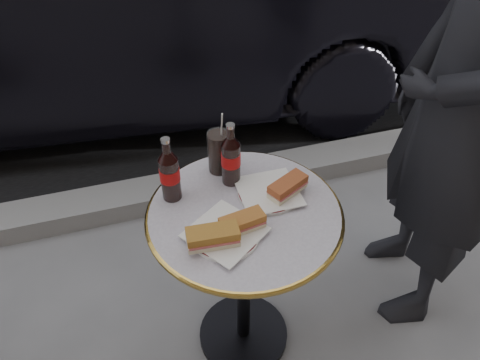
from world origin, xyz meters
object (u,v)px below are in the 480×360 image
object	(u,v)px
plate_right	(268,193)
parked_car	(126,1)
cola_bottle_right	(231,154)
pedestrian	(461,110)
bistro_table	(244,282)
cola_bottle_left	(169,169)
plate_left	(225,234)
cola_glass	(219,152)

from	to	relation	value
plate_right	parked_car	size ratio (longest dim) A/B	0.05
cola_bottle_right	pedestrian	distance (m)	0.77
bistro_table	cola_bottle_left	world-z (taller)	cola_bottle_left
bistro_table	plate_left	xyz separation A→B (m)	(-0.08, -0.08, 0.37)
plate_right	pedestrian	world-z (taller)	pedestrian
parked_car	plate_right	bearing A→B (deg)	-166.79
cola_bottle_left	cola_glass	xyz separation A→B (m)	(0.18, 0.09, -0.04)
cola_bottle_left	parked_car	world-z (taller)	parked_car
bistro_table	pedestrian	bearing A→B (deg)	3.89
bistro_table	plate_left	distance (m)	0.39
cola_bottle_left	parked_car	distance (m)	1.85
plate_right	cola_bottle_left	world-z (taller)	cola_bottle_left
plate_right	cola_glass	size ratio (longest dim) A/B	1.30
bistro_table	cola_bottle_left	xyz separation A→B (m)	(-0.20, 0.13, 0.48)
plate_right	cola_bottle_right	distance (m)	0.18
cola_glass	bistro_table	bearing A→B (deg)	-83.72
cola_bottle_right	cola_glass	bearing A→B (deg)	108.25
plate_left	cola_bottle_left	world-z (taller)	cola_bottle_left
plate_left	plate_right	distance (m)	0.22
cola_glass	parked_car	xyz separation A→B (m)	(-0.13, 1.76, -0.11)
cola_glass	cola_bottle_left	bearing A→B (deg)	-153.84
plate_left	parked_car	xyz separation A→B (m)	(-0.07, 2.05, -0.04)
bistro_table	cola_bottle_left	size ratio (longest dim) A/B	3.17
plate_left	bistro_table	bearing A→B (deg)	43.59
plate_right	parked_car	bearing A→B (deg)	97.49
cola_bottle_right	pedestrian	size ratio (longest dim) A/B	0.12
plate_right	pedestrian	size ratio (longest dim) A/B	0.11
cola_bottle_left	plate_left	bearing A→B (deg)	-60.47
plate_left	cola_bottle_right	xyz separation A→B (m)	(0.08, 0.23, 0.11)
plate_right	plate_left	bearing A→B (deg)	-143.87
plate_left	cola_glass	xyz separation A→B (m)	(0.06, 0.30, 0.07)
bistro_table	parked_car	size ratio (longest dim) A/B	0.17
bistro_table	cola_bottle_right	xyz separation A→B (m)	(-0.00, 0.15, 0.48)
bistro_table	cola_bottle_right	size ratio (longest dim) A/B	3.19
pedestrian	parked_car	bearing A→B (deg)	-140.78
parked_car	cola_glass	bearing A→B (deg)	-169.98
cola_bottle_right	parked_car	world-z (taller)	parked_car
cola_bottle_left	cola_bottle_right	distance (m)	0.20
cola_bottle_left	cola_bottle_right	bearing A→B (deg)	5.15
cola_bottle_right	cola_glass	size ratio (longest dim) A/B	1.50
cola_bottle_right	pedestrian	world-z (taller)	pedestrian
parked_car	pedestrian	distance (m)	2.14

